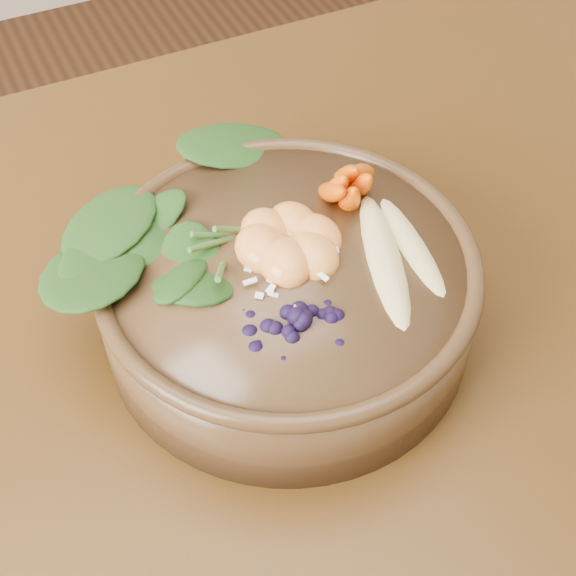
# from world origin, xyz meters

# --- Properties ---
(dining_table) EXTENTS (1.60, 0.90, 0.75)m
(dining_table) POSITION_xyz_m (0.00, 0.00, 0.66)
(dining_table) COLOR #331C0C
(dining_table) RESTS_ON ground
(stoneware_bowl) EXTENTS (0.40, 0.40, 0.08)m
(stoneware_bowl) POSITION_xyz_m (0.14, 0.00, 0.79)
(stoneware_bowl) COLOR #50361E
(stoneware_bowl) RESTS_ON dining_table
(kale_heap) EXTENTS (0.25, 0.24, 0.05)m
(kale_heap) POSITION_xyz_m (0.12, 0.08, 0.86)
(kale_heap) COLOR #244919
(kale_heap) RESTS_ON stoneware_bowl
(carrot_cluster) EXTENTS (0.08, 0.08, 0.08)m
(carrot_cluster) POSITION_xyz_m (0.22, 0.06, 0.87)
(carrot_cluster) COLOR #EA5A00
(carrot_cluster) RESTS_ON stoneware_bowl
(banana_halves) EXTENTS (0.09, 0.16, 0.03)m
(banana_halves) POSITION_xyz_m (0.22, -0.02, 0.85)
(banana_halves) COLOR #E0CC84
(banana_halves) RESTS_ON stoneware_bowl
(mandarin_cluster) EXTENTS (0.12, 0.12, 0.03)m
(mandarin_cluster) POSITION_xyz_m (0.15, 0.02, 0.85)
(mandarin_cluster) COLOR orange
(mandarin_cluster) RESTS_ON stoneware_bowl
(blueberry_pile) EXTENTS (0.17, 0.15, 0.04)m
(blueberry_pile) POSITION_xyz_m (0.12, -0.06, 0.85)
(blueberry_pile) COLOR black
(blueberry_pile) RESTS_ON stoneware_bowl
(coconut_flakes) EXTENTS (0.12, 0.10, 0.01)m
(coconut_flakes) POSITION_xyz_m (0.14, -0.02, 0.84)
(coconut_flakes) COLOR white
(coconut_flakes) RESTS_ON stoneware_bowl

